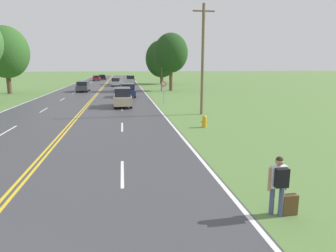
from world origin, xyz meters
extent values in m
cube|color=white|center=(3.63, 7.50, 0.01)|extent=(0.12, 3.00, 0.00)
cube|color=white|center=(3.63, 16.50, 0.01)|extent=(0.12, 3.00, 0.00)
cube|color=white|center=(3.63, 25.50, 0.01)|extent=(0.12, 3.00, 0.00)
cube|color=white|center=(3.63, 34.50, 0.01)|extent=(0.12, 3.00, 0.00)
cube|color=white|center=(3.63, 43.50, 0.01)|extent=(0.12, 3.00, 0.00)
cube|color=white|center=(3.63, 52.50, 0.01)|extent=(0.12, 3.00, 0.00)
cube|color=white|center=(3.63, 61.50, 0.01)|extent=(0.12, 3.00, 0.00)
cube|color=white|center=(3.63, 70.50, 0.01)|extent=(0.12, 3.00, 0.00)
cube|color=white|center=(3.63, 79.50, 0.01)|extent=(0.12, 3.00, 0.00)
cube|color=white|center=(3.63, 88.50, 0.01)|extent=(0.12, 3.00, 0.00)
cube|color=white|center=(3.63, 97.50, 0.01)|extent=(0.12, 3.00, 0.00)
cube|color=white|center=(3.63, 106.50, 0.01)|extent=(0.12, 3.00, 0.00)
cube|color=white|center=(-3.63, 16.50, 0.01)|extent=(0.12, 3.00, 0.00)
cube|color=white|center=(-3.63, 25.50, 0.01)|extent=(0.12, 3.00, 0.00)
cube|color=white|center=(-3.63, 34.50, 0.01)|extent=(0.12, 3.00, 0.00)
cube|color=white|center=(-3.63, 43.50, 0.01)|extent=(0.12, 3.00, 0.00)
cube|color=white|center=(-3.63, 52.50, 0.01)|extent=(0.12, 3.00, 0.00)
cube|color=white|center=(-3.63, 61.50, 0.01)|extent=(0.12, 3.00, 0.00)
cube|color=white|center=(-3.63, 70.50, 0.01)|extent=(0.12, 3.00, 0.00)
cube|color=white|center=(-3.63, 79.50, 0.01)|extent=(0.12, 3.00, 0.00)
cube|color=white|center=(-3.63, 88.50, 0.01)|extent=(0.12, 3.00, 0.00)
cube|color=white|center=(-3.63, 97.50, 0.01)|extent=(0.12, 3.00, 0.00)
cube|color=white|center=(-3.63, 106.50, 0.01)|extent=(0.12, 3.00, 0.00)
cylinder|color=#475175|center=(7.81, 3.60, 0.42)|extent=(0.14, 0.14, 0.83)
cylinder|color=#475175|center=(8.00, 3.44, 0.42)|extent=(0.14, 0.14, 0.83)
cube|color=silver|center=(7.90, 3.52, 1.14)|extent=(0.45, 0.19, 0.62)
sphere|color=tan|center=(7.90, 3.52, 1.58)|extent=(0.23, 0.23, 0.23)
sphere|color=#2D2319|center=(7.90, 3.52, 1.62)|extent=(0.21, 0.21, 0.21)
cylinder|color=tan|center=(7.66, 3.52, 1.08)|extent=(0.09, 0.09, 0.66)
cylinder|color=tan|center=(8.15, 3.53, 1.08)|extent=(0.09, 0.09, 0.66)
cube|color=black|center=(7.91, 3.34, 1.17)|extent=(0.36, 0.18, 0.52)
cube|color=brown|center=(8.28, 3.49, 0.30)|extent=(0.45, 0.18, 0.59)
cylinder|color=black|center=(8.28, 3.49, 0.63)|extent=(0.32, 0.03, 0.02)
cylinder|color=gold|center=(9.16, 15.59, 0.31)|extent=(0.30, 0.30, 0.62)
sphere|color=gold|center=(9.16, 15.59, 0.68)|extent=(0.29, 0.29, 0.29)
cylinder|color=gold|center=(9.35, 15.59, 0.38)|extent=(0.08, 0.11, 0.11)
cylinder|color=gold|center=(8.97, 15.59, 0.38)|extent=(0.08, 0.11, 0.11)
cylinder|color=gray|center=(8.22, 29.00, 1.20)|extent=(0.07, 0.07, 2.39)
cylinder|color=white|center=(8.22, 28.98, 2.14)|extent=(0.60, 0.02, 0.60)
torus|color=red|center=(8.22, 28.96, 2.14)|extent=(0.55, 0.07, 0.55)
cube|color=white|center=(8.22, 28.98, 1.59)|extent=(0.44, 0.02, 0.44)
cylinder|color=brown|center=(10.39, 20.99, 4.51)|extent=(0.24, 0.24, 9.01)
cube|color=brown|center=(10.39, 20.99, 8.41)|extent=(1.80, 0.12, 0.10)
cylinder|color=brown|center=(9.99, 44.36, 3.82)|extent=(0.24, 0.24, 7.63)
cube|color=brown|center=(9.99, 44.36, 7.03)|extent=(1.80, 0.12, 0.10)
cylinder|color=brown|center=(-12.77, 43.62, 1.62)|extent=(0.64, 0.64, 3.23)
ellipsoid|color=#2D5B23|center=(-12.77, 43.62, 5.98)|extent=(6.45, 6.45, 7.42)
cylinder|color=brown|center=(11.60, 45.14, 1.87)|extent=(0.55, 0.55, 3.75)
ellipsoid|color=#1E4219|center=(11.60, 45.14, 6.07)|extent=(5.46, 5.46, 6.28)
cylinder|color=brown|center=(12.40, 62.98, 1.25)|extent=(0.70, 0.70, 2.51)
ellipsoid|color=#1E4219|center=(12.40, 62.98, 5.49)|extent=(7.02, 7.02, 8.07)
cylinder|color=black|center=(4.50, 25.42, 0.33)|extent=(0.21, 0.66, 0.66)
cylinder|color=black|center=(2.96, 25.40, 0.33)|extent=(0.21, 0.66, 0.66)
cylinder|color=black|center=(4.47, 28.07, 0.33)|extent=(0.21, 0.66, 0.66)
cylinder|color=black|center=(2.93, 28.05, 0.33)|extent=(0.21, 0.66, 0.66)
cube|color=#C1B28E|center=(3.71, 26.73, 0.71)|extent=(1.79, 4.30, 0.81)
cube|color=#1E232D|center=(3.71, 26.73, 1.52)|extent=(1.56, 3.01, 0.82)
cylinder|color=black|center=(5.28, 34.93, 0.37)|extent=(0.22, 0.74, 0.74)
cylinder|color=black|center=(3.59, 34.98, 0.37)|extent=(0.22, 0.74, 0.74)
cylinder|color=black|center=(5.36, 37.55, 0.37)|extent=(0.22, 0.74, 0.74)
cylinder|color=black|center=(3.67, 37.60, 0.37)|extent=(0.22, 0.74, 0.74)
cube|color=navy|center=(4.48, 36.26, 0.65)|extent=(2.02, 4.29, 0.64)
cube|color=#1E232D|center=(4.48, 36.26, 1.37)|extent=(1.76, 3.01, 0.79)
cylinder|color=black|center=(-3.23, 46.92, 0.34)|extent=(0.20, 0.67, 0.67)
cylinder|color=black|center=(-1.68, 46.92, 0.34)|extent=(0.20, 0.67, 0.67)
cylinder|color=black|center=(-3.23, 43.99, 0.34)|extent=(0.20, 0.67, 0.67)
cylinder|color=black|center=(-1.68, 44.00, 0.34)|extent=(0.20, 0.67, 0.67)
cube|color=#47474C|center=(-2.45, 45.46, 0.66)|extent=(1.76, 4.72, 0.71)
cube|color=#1E232D|center=(-2.45, 45.46, 1.33)|extent=(1.55, 3.31, 0.64)
cylinder|color=black|center=(3.17, 56.46, 0.32)|extent=(0.21, 0.65, 0.65)
cylinder|color=black|center=(1.66, 56.50, 0.32)|extent=(0.21, 0.65, 0.65)
cylinder|color=black|center=(3.22, 58.86, 0.32)|extent=(0.21, 0.65, 0.65)
cylinder|color=black|center=(1.72, 58.90, 0.32)|extent=(0.21, 0.65, 0.65)
cube|color=silver|center=(2.44, 57.68, 0.63)|extent=(1.79, 3.91, 0.67)
cube|color=#1E232D|center=(2.44, 57.68, 1.31)|extent=(1.56, 2.75, 0.69)
cylinder|color=black|center=(6.40, 64.47, 0.36)|extent=(0.20, 0.73, 0.73)
cylinder|color=black|center=(4.68, 64.48, 0.36)|extent=(0.20, 0.73, 0.73)
cylinder|color=black|center=(6.41, 67.27, 0.36)|extent=(0.20, 0.73, 0.73)
cylinder|color=black|center=(4.68, 67.27, 0.36)|extent=(0.20, 0.73, 0.73)
cube|color=white|center=(5.54, 65.87, 0.70)|extent=(1.93, 4.51, 0.74)
cube|color=#1E232D|center=(5.54, 65.87, 1.45)|extent=(1.70, 3.16, 0.77)
cylinder|color=black|center=(-3.80, 81.13, 0.33)|extent=(0.23, 0.66, 0.66)
cylinder|color=black|center=(-2.30, 81.05, 0.33)|extent=(0.23, 0.66, 0.66)
cylinder|color=black|center=(-3.91, 78.77, 0.33)|extent=(0.23, 0.66, 0.66)
cylinder|color=black|center=(-2.41, 78.70, 0.33)|extent=(0.23, 0.66, 0.66)
cube|color=#A81E1E|center=(-3.11, 79.91, 0.58)|extent=(1.89, 3.88, 0.57)
cube|color=#1E232D|center=(-3.11, 79.91, 1.14)|extent=(1.63, 2.73, 0.55)
cylinder|color=black|center=(-2.78, 87.36, 0.31)|extent=(0.20, 0.61, 0.61)
cylinder|color=black|center=(-1.15, 87.37, 0.31)|extent=(0.20, 0.61, 0.61)
cylinder|color=black|center=(-2.78, 84.91, 0.31)|extent=(0.20, 0.61, 0.61)
cylinder|color=black|center=(-1.15, 84.91, 0.31)|extent=(0.20, 0.61, 0.61)
cube|color=black|center=(-1.97, 86.14, 0.61)|extent=(1.84, 3.96, 0.67)
cube|color=#1E232D|center=(-1.97, 86.14, 1.19)|extent=(1.61, 2.77, 0.50)
camera|label=1|loc=(3.74, -3.71, 4.15)|focal=32.00mm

